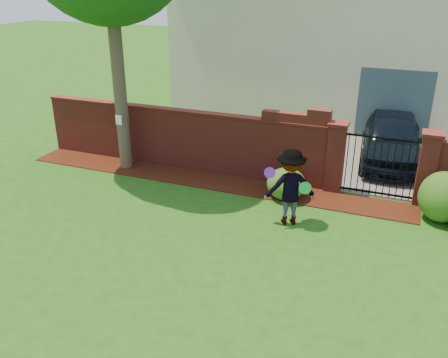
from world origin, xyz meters
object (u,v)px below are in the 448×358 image
at_px(frisbee_purple, 270,173).
at_px(frisbee_green, 305,188).
at_px(car, 393,141).
at_px(man, 290,188).

xyz_separation_m(frisbee_purple, frisbee_green, (0.75, 0.24, -0.34)).
xyz_separation_m(car, man, (-1.92, -4.73, 0.16)).
xyz_separation_m(man, frisbee_purple, (-0.41, -0.31, 0.42)).
distance_m(car, frisbee_green, 5.06).
bearing_deg(man, frisbee_green, 143.96).
bearing_deg(frisbee_purple, car, 65.23).
relative_size(man, frisbee_purple, 7.25).
relative_size(frisbee_purple, frisbee_green, 0.88).
bearing_deg(car, frisbee_green, -111.77).
distance_m(frisbee_purple, frisbee_green, 0.86).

